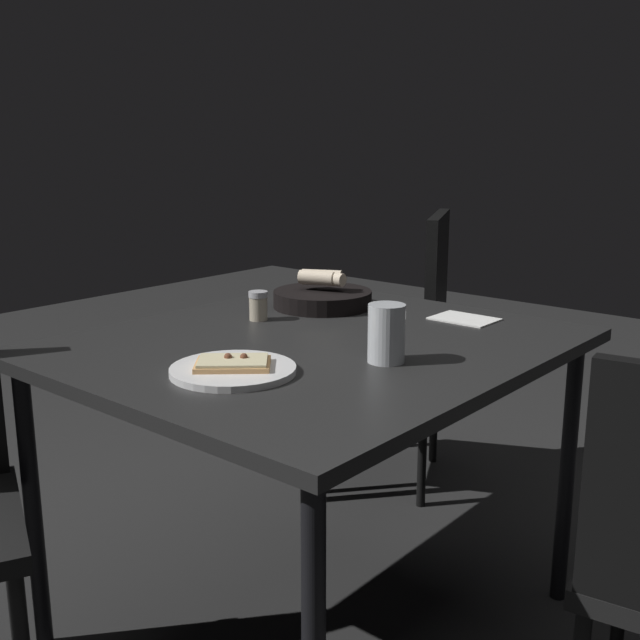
% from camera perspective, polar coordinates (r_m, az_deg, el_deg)
% --- Properties ---
extents(ground, '(8.00, 8.00, 0.00)m').
position_cam_1_polar(ground, '(2.13, -0.44, -21.30)').
color(ground, '#252525').
extents(dining_table, '(0.99, 1.13, 0.75)m').
position_cam_1_polar(dining_table, '(1.82, -0.48, -3.28)').
color(dining_table, black).
rests_on(dining_table, ground).
extents(pizza_plate, '(0.26, 0.26, 0.04)m').
position_cam_1_polar(pizza_plate, '(1.56, -6.47, -3.60)').
color(pizza_plate, white).
rests_on(pizza_plate, dining_table).
extents(bread_basket, '(0.28, 0.28, 0.10)m').
position_cam_1_polar(bread_basket, '(2.15, 0.20, 1.77)').
color(bread_basket, black).
rests_on(bread_basket, dining_table).
extents(beer_glass, '(0.08, 0.08, 0.12)m').
position_cam_1_polar(beer_glass, '(1.62, 4.95, -1.20)').
color(beer_glass, silver).
rests_on(beer_glass, dining_table).
extents(pepper_shaker, '(0.05, 0.05, 0.08)m').
position_cam_1_polar(pepper_shaker, '(2.00, -4.60, 0.94)').
color(pepper_shaker, '#BFB299').
rests_on(pepper_shaker, dining_table).
extents(napkin, '(0.16, 0.12, 0.00)m').
position_cam_1_polar(napkin, '(2.04, 10.66, 0.08)').
color(napkin, white).
rests_on(napkin, dining_table).
extents(chair_near, '(0.59, 0.59, 0.96)m').
position_cam_1_polar(chair_near, '(2.69, 6.21, -1.26)').
color(chair_near, '#262626').
rests_on(chair_near, ground).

